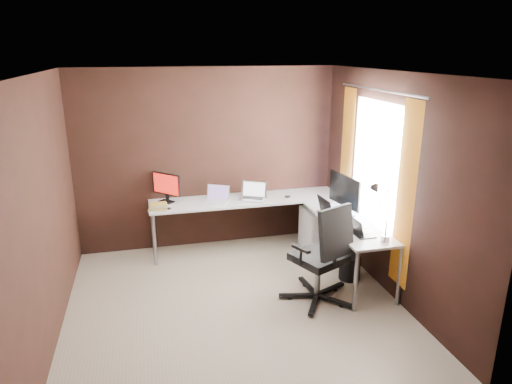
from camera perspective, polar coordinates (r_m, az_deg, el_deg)
room at (r=4.81m, az=0.95°, el=0.02°), size 3.60×3.60×2.50m
desk at (r=6.02m, az=3.17°, el=-2.39°), size 2.65×2.25×0.73m
drawer_pedestal at (r=6.44m, az=7.84°, el=-4.78°), size 0.42×0.50×0.60m
monitor_left at (r=6.26m, az=-11.13°, el=0.76°), size 0.34×0.34×0.40m
monitor_right at (r=5.74m, az=11.01°, el=-0.09°), size 0.19×0.62×0.51m
laptop_white at (r=6.24m, az=-4.88°, el=-0.73°), size 0.38×0.34×0.21m
laptop_silver at (r=6.30m, az=-0.39°, el=-0.44°), size 0.43×0.40×0.24m
laptop_black_big at (r=5.76m, az=9.15°, el=-2.42°), size 0.28×0.38×0.24m
laptop_black_small at (r=5.25m, az=12.89°, el=-4.76°), size 0.21×0.29×0.20m
book_stack at (r=6.04m, az=-12.14°, el=-1.80°), size 0.27×0.23×0.08m
mouse_left at (r=6.01m, az=-10.93°, el=-2.04°), size 0.09×0.07×0.03m
mouse_corner at (r=6.39m, az=3.98°, el=-0.57°), size 0.09×0.07×0.03m
desk_lamp at (r=5.03m, az=15.17°, el=-1.59°), size 0.20×0.23×0.63m
office_chair at (r=5.19m, az=8.07°, el=-9.98°), size 0.66×0.70×1.16m
wastebasket at (r=5.80m, az=11.62°, el=-9.24°), size 0.30×0.30×0.30m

